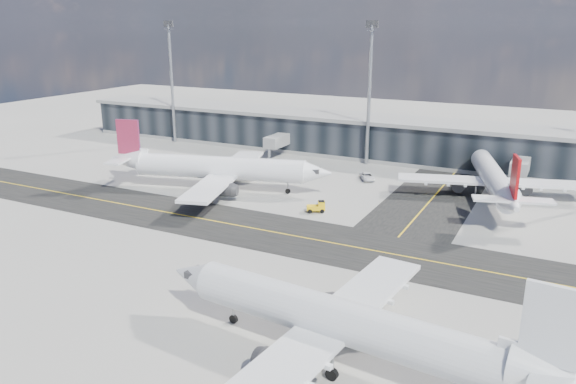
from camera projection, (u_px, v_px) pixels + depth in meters
name	position (u px, v px, depth m)	size (l,w,h in m)	color
ground	(249.00, 239.00, 76.83)	(300.00, 300.00, 0.00)	gray
taxiway_lanes	(308.00, 220.00, 84.28)	(180.00, 63.00, 0.03)	black
terminal_concourse	(378.00, 139.00, 122.46)	(152.00, 19.80, 8.80)	black
floodlight_masts	(369.00, 89.00, 113.23)	(102.50, 0.70, 28.90)	gray
airliner_af	(217.00, 168.00, 98.66)	(39.89, 34.34, 11.98)	white
airliner_redtail	(494.00, 179.00, 93.13)	(31.01, 35.98, 10.85)	white
airliner_near	(345.00, 323.00, 48.11)	(38.88, 33.20, 11.51)	silver
baggage_tug	(318.00, 207.00, 87.67)	(3.16, 2.51, 1.79)	yellow
service_van	(367.00, 177.00, 105.67)	(2.17, 4.70, 1.31)	white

